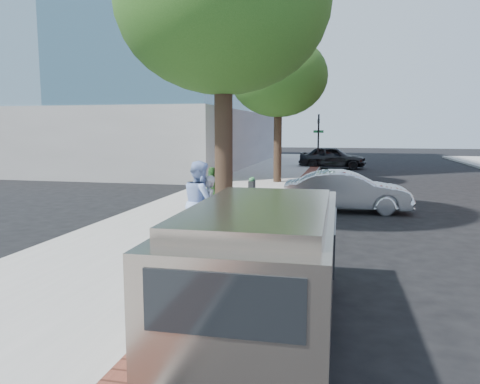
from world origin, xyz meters
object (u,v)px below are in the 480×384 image
(parking_meter, at_px, (252,194))
(person_green, at_px, (212,193))
(sedan_silver, at_px, (347,191))
(van, at_px, (266,256))
(person_gray, at_px, (208,209))
(person_officer, at_px, (200,202))
(bg_car, at_px, (332,157))

(parking_meter, distance_m, person_green, 2.69)
(sedan_silver, xyz_separation_m, van, (-1.12, -9.70, 0.30))
(parking_meter, relative_size, person_green, 0.97)
(person_gray, relative_size, person_officer, 0.82)
(parking_meter, distance_m, person_officer, 1.37)
(parking_meter, height_order, person_gray, person_gray)
(person_gray, height_order, bg_car, person_gray)
(sedan_silver, bearing_deg, person_green, 123.34)
(person_gray, xyz_separation_m, sedan_silver, (3.14, 5.84, -0.25))
(person_green, relative_size, bg_car, 0.33)
(parking_meter, relative_size, person_gray, 0.94)
(person_green, bearing_deg, parking_meter, 122.83)
(parking_meter, relative_size, sedan_silver, 0.35)
(person_gray, xyz_separation_m, bg_car, (2.12, 23.48, -0.15))
(person_officer, relative_size, van, 0.39)
(bg_car, relative_size, van, 0.93)
(person_gray, height_order, person_green, person_gray)
(person_officer, bearing_deg, parking_meter, -77.97)
(person_green, xyz_separation_m, van, (2.78, -6.81, 0.08))
(person_green, bearing_deg, person_gray, 99.79)
(person_gray, relative_size, person_green, 1.03)
(parking_meter, bearing_deg, person_gray, -136.54)
(person_officer, distance_m, van, 4.37)
(person_green, distance_m, sedan_silver, 4.86)
(parking_meter, xyz_separation_m, person_officer, (-1.03, -0.89, -0.09))
(bg_car, bearing_deg, person_green, 176.88)
(person_officer, xyz_separation_m, bg_car, (2.28, 23.55, -0.32))
(person_officer, xyz_separation_m, person_green, (-0.59, 3.02, -0.20))
(person_gray, distance_m, van, 4.36)
(bg_car, distance_m, van, 27.34)
(parking_meter, bearing_deg, person_officer, -139.03)
(sedan_silver, height_order, van, van)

